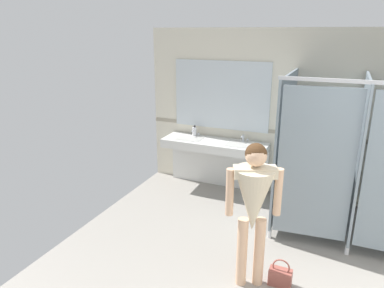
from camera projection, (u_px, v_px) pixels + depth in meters
The scene contains 6 objects.
vanity_counter at pixel (216, 153), 5.95m from camera, with size 1.73×0.54×0.97m.
mirror_panel at pixel (221, 95), 5.83m from camera, with size 1.63×0.02×1.12m, color silver.
bathroom_stalls at pixel (359, 157), 4.37m from camera, with size 1.93×1.46×2.10m.
person_standing at pixel (253, 200), 3.51m from camera, with size 0.53×0.53×1.57m.
handbag at pixel (280, 276), 3.75m from camera, with size 0.24×0.13×0.31m.
soap_dispenser at pixel (194, 131), 6.08m from camera, with size 0.07×0.07×0.18m.
Camera 1 is at (-0.73, -2.51, 2.59)m, focal length 33.17 mm.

